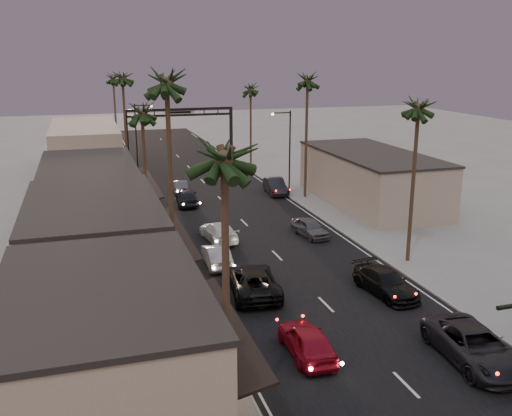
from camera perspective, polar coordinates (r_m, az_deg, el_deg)
ground at (r=53.64m, az=-2.06°, el=-0.61°), size 200.00×200.00×0.00m
road at (r=58.32m, az=-3.33°, el=0.67°), size 14.00×120.00×0.02m
sidewalk_left at (r=63.69m, az=-13.18°, el=1.59°), size 5.00×92.00×0.12m
sidewalk_right at (r=67.52m, az=3.10°, el=2.73°), size 5.00×92.00×0.12m
storefront_near at (r=24.88m, az=-14.83°, el=-13.70°), size 8.00×12.00×5.50m
storefront_mid at (r=37.80m, az=-15.81°, el=-3.64°), size 8.00×14.00×5.50m
storefront_far at (r=53.29m, az=-16.30°, el=1.46°), size 8.00×16.00×5.00m
storefront_dist at (r=75.79m, az=-16.69°, el=5.74°), size 8.00×20.00×6.00m
building_right at (r=58.11m, az=11.39°, el=2.87°), size 8.00×18.00×5.00m
arch at (r=81.49m, az=-7.63°, el=8.65°), size 15.20×0.40×7.27m
streetlight_right at (r=59.21m, az=3.14°, el=6.16°), size 2.13×0.30×9.00m
streetlight_left at (r=68.82m, az=-11.66°, el=7.13°), size 2.13×0.30×9.00m
palm_la at (r=19.71m, az=-3.22°, el=6.07°), size 3.20×3.20×13.20m
palm_lb at (r=32.26m, az=-8.96°, el=12.91°), size 3.20×3.20×15.20m
palm_lc at (r=46.32m, az=-11.36°, el=9.80°), size 3.20×3.20×12.20m
palm_ld at (r=65.11m, az=-13.24°, el=12.87°), size 3.20×3.20×14.20m
palm_ra at (r=40.44m, az=15.99°, el=10.17°), size 3.20×3.20×13.20m
palm_rb at (r=58.20m, az=5.19°, el=12.98°), size 3.20×3.20×14.20m
palm_rc at (r=77.17m, az=-0.54°, el=12.11°), size 3.20×3.20×12.20m
palm_far at (r=88.10m, az=-14.12°, el=12.68°), size 3.20×3.20×13.20m
oncoming_red at (r=29.14m, az=5.11°, el=-13.06°), size 2.03×4.77×1.61m
oncoming_pickup at (r=35.87m, az=-0.31°, el=-7.29°), size 3.53×6.44×1.71m
oncoming_silver at (r=40.64m, az=-3.96°, el=-4.76°), size 1.75×4.54×1.47m
oncoming_white at (r=46.02m, az=-3.76°, el=-2.35°), size 2.57×5.30×1.49m
oncoming_dgrey at (r=57.04m, az=-6.91°, el=1.12°), size 2.48×5.09×1.67m
oncoming_grey_far at (r=62.40m, az=-7.57°, el=2.15°), size 1.84×4.16×1.33m
curbside_near at (r=30.37m, az=21.01°, el=-12.73°), size 3.30×6.39×1.72m
curbside_black at (r=36.77m, az=12.84°, el=-7.27°), size 2.72×5.49×1.53m
curbside_grey at (r=47.18m, az=5.40°, el=-1.97°), size 2.27×4.44×1.45m
curbside_far at (r=61.33m, az=1.93°, el=2.21°), size 2.23×5.20×1.66m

